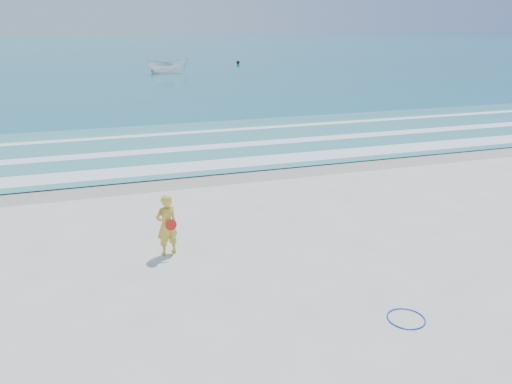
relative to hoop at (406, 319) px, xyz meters
name	(u,v)px	position (x,y,z in m)	size (l,w,h in m)	color
ground	(291,301)	(-1.87, 1.30, -0.01)	(400.00, 400.00, 0.00)	silver
wet_sand	(200,177)	(-1.87, 10.30, -0.01)	(400.00, 2.40, 0.00)	#B2A893
ocean	(106,48)	(-1.87, 106.30, 0.01)	(400.00, 190.00, 0.04)	#19727F
shallow	(178,145)	(-1.87, 15.30, 0.03)	(400.00, 10.00, 0.01)	#59B7AD
foam_near	(193,166)	(-1.87, 11.60, 0.04)	(400.00, 1.40, 0.01)	white
foam_mid	(181,149)	(-1.87, 14.50, 0.04)	(400.00, 0.90, 0.01)	white
foam_far	(169,134)	(-1.87, 17.80, 0.04)	(400.00, 0.60, 0.01)	white
hoop	(406,319)	(0.00, 0.00, 0.00)	(0.73, 0.73, 0.03)	#0B32D3
boat	(168,66)	(2.63, 48.14, 0.85)	(1.61, 4.27, 1.65)	white
buoy	(238,62)	(13.06, 57.44, 0.26)	(0.46, 0.46, 0.46)	black
woman	(167,225)	(-3.94, 4.28, 0.76)	(0.65, 0.54, 1.54)	gold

